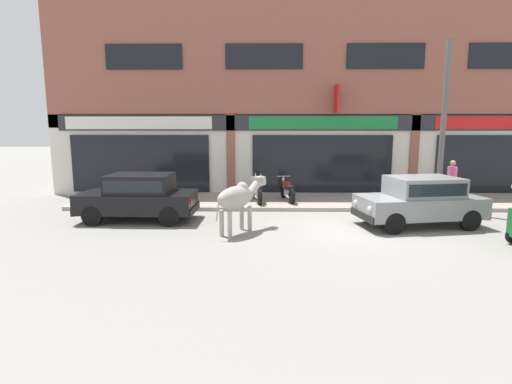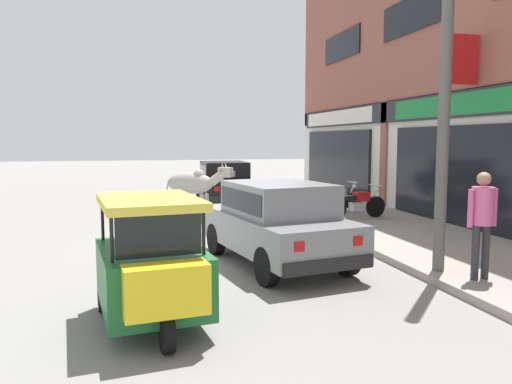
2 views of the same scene
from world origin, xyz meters
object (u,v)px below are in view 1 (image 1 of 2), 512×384
Objects in this scene: car_1 at (139,195)px; pedestrian at (452,178)px; motorcycle_0 at (258,191)px; motorcycle_1 at (287,191)px; cow at (238,197)px; car_0 at (421,199)px; utility_pole at (443,126)px.

pedestrian is at bearing 10.79° from car_1.
motorcycle_0 is at bearing 34.63° from car_1.
motorcycle_1 is at bearing 29.64° from car_1.
cow is 4.00m from motorcycle_0.
motorcycle_1 is at bearing 138.74° from car_0.
motorcycle_0 is (-4.81, 3.07, -0.30)m from car_0.
car_1 is 2.01× the size of motorcycle_0.
motorcycle_0 is 1.12m from motorcycle_1.
car_1 is at bearing -145.37° from motorcycle_0.
motorcycle_1 is 1.12× the size of pedestrian.
cow reaches higher than motorcycle_0.
pedestrian is 1.94m from utility_pole.
car_1 is 0.65× the size of utility_pole.
cow is at bearing -23.98° from car_1.
pedestrian is (10.54, 2.01, 0.30)m from car_1.
car_0 reaches higher than motorcycle_0.
motorcycle_0 is 0.32× the size of utility_pole.
car_0 is at bearing -3.64° from car_1.
utility_pole reaches higher than motorcycle_0.
utility_pole is (6.79, 3.11, 1.93)m from cow.
pedestrian reaches higher than motorcycle_1.
car_0 is 3.43m from utility_pole.
utility_pole is at bearing 9.68° from car_1.
cow reaches higher than car_1.
cow is 3.47m from car_1.
pedestrian reaches higher than car_1.
utility_pole is (9.96, 1.70, 2.12)m from car_1.
car_1 is 2.27× the size of pedestrian.
car_1 reaches higher than motorcycle_0.
utility_pole is at bearing -11.03° from motorcycle_1.
motorcycle_1 is at bearing 68.77° from cow.
car_0 is 4.94m from motorcycle_1.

